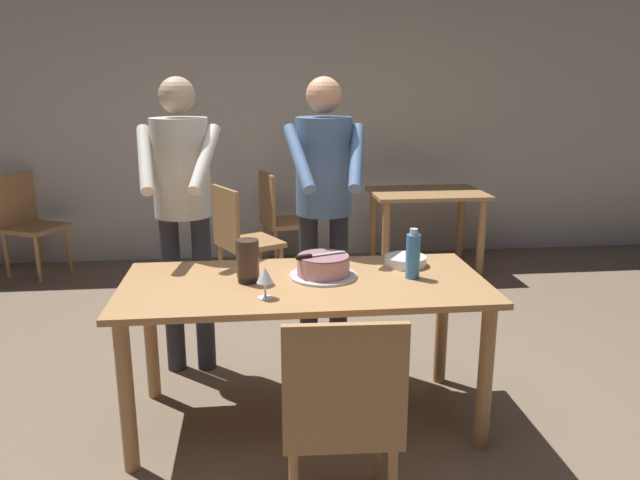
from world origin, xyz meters
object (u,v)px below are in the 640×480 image
Objects in this scene: hurricane_lamp at (248,261)px; background_chair_2 at (28,221)px; cake_on_platter at (323,267)px; person_cutting_cake at (324,192)px; plate_stack at (406,261)px; background_chair_0 at (281,216)px; cake_knife at (310,256)px; water_bottle at (413,255)px; chair_near_side at (341,412)px; main_dining_table at (305,302)px; person_standing_beside at (182,194)px; background_table at (426,209)px; background_chair_1 at (241,237)px; wine_glass_near at (265,276)px.

background_chair_2 is at bearing 125.94° from hurricane_lamp.
person_cutting_cake reaches higher than cake_on_platter.
background_chair_0 is at bearing 102.56° from plate_stack.
background_chair_2 reaches higher than cake_knife.
plate_stack is at bearing -42.18° from background_chair_2.
water_bottle is at bearing -94.96° from plate_stack.
chair_near_side is (-0.10, -1.41, -0.58)m from person_cutting_cake.
main_dining_table is 1.03× the size of person_standing_beside.
background_chair_0 is (-0.16, 2.05, -0.58)m from person_cutting_cake.
plate_stack reaches higher than main_dining_table.
hurricane_lamp is at bearing -54.06° from background_chair_2.
main_dining_table is 2.67m from background_chair_0.
cake_on_platter is at bearing 171.49° from water_bottle.
chair_near_side reaches higher than background_table.
plate_stack is at bearing -62.60° from background_chair_1.
water_bottle is 2.58m from background_table.
chair_near_side is at bearing -92.03° from cake_on_platter.
person_cutting_cake is at bearing -122.01° from background_table.
cake_on_platter is 0.20× the size of person_standing_beside.
chair_near_side is at bearing -56.77° from background_chair_2.
wine_glass_near is 0.94m from person_cutting_cake.
person_standing_beside reaches higher than plate_stack.
background_chair_2 is at bearing 127.52° from person_standing_beside.
person_cutting_cake reaches higher than hurricane_lamp.
main_dining_table is 0.61m from plate_stack.
background_chair_0 reaches higher than cake_knife.
cake_knife is at bearing -162.00° from plate_stack.
background_chair_0 is (0.20, 2.89, -0.36)m from wine_glass_near.
background_table is 1.11× the size of background_chair_2.
plate_stack is 1.53× the size of wine_glass_near.
hurricane_lamp reaches higher than background_chair_1.
background_table is (1.24, 3.23, 0.09)m from chair_near_side.
chair_near_side is (0.04, -0.83, -0.37)m from cake_knife.
background_chair_1 is at bearing 92.15° from hurricane_lamp.
background_chair_0 reaches higher than plate_stack.
background_table is at bearing -4.79° from background_chair_2.
water_bottle reaches higher than background_chair_2.
person_cutting_cake is 2.14m from background_chair_0.
cake_on_platter is 0.38× the size of background_chair_2.
water_bottle is at bearing -0.09° from main_dining_table.
plate_stack is at bearing 64.06° from chair_near_side.
hurricane_lamp is 0.23× the size of background_chair_0.
chair_near_side is at bearing -115.94° from plate_stack.
person_cutting_cake reaches higher than cake_knife.
hurricane_lamp is at bearing -96.00° from background_chair_0.
person_cutting_cake is at bearing 86.05° from chair_near_side.
wine_glass_near is at bearing -150.29° from plate_stack.
background_chair_2 reaches higher than wine_glass_near.
hurricane_lamp is at bearing 174.88° from main_dining_table.
hurricane_lamp is (-0.81, 0.03, -0.01)m from water_bottle.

